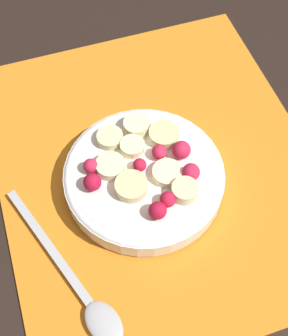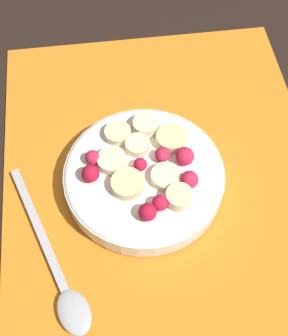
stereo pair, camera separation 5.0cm
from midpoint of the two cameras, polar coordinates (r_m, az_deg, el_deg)
name	(u,v)px [view 1 (the left image)]	position (r m, az deg, el deg)	size (l,w,h in m)	color
ground_plane	(156,166)	(0.55, -1.08, 0.02)	(3.00, 3.00, 0.00)	black
placemat	(157,165)	(0.55, -1.09, 0.19)	(0.43, 0.36, 0.01)	orange
fruit_bowl	(144,175)	(0.52, -2.76, -1.07)	(0.18, 0.18, 0.05)	white
spoon	(85,296)	(0.48, -10.34, -15.37)	(0.20, 0.09, 0.01)	#B2B2B7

